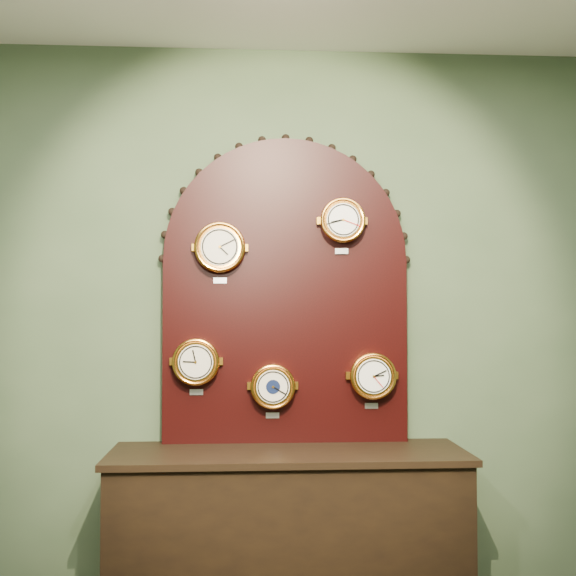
{
  "coord_description": "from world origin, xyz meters",
  "views": [
    {
      "loc": [
        -0.19,
        -1.01,
        1.47
      ],
      "look_at": [
        0.0,
        2.25,
        1.58
      ],
      "focal_mm": 43.73,
      "sensor_mm": 36.0,
      "label": 1
    }
  ],
  "objects": [
    {
      "name": "roman_clock",
      "position": [
        -0.32,
        2.38,
        1.78
      ],
      "size": [
        0.25,
        0.08,
        0.3
      ],
      "color": "orange",
      "rests_on": "display_board"
    },
    {
      "name": "arabic_clock",
      "position": [
        0.28,
        2.38,
        1.92
      ],
      "size": [
        0.22,
        0.08,
        0.27
      ],
      "color": "orange",
      "rests_on": "display_board"
    },
    {
      "name": "wall_back",
      "position": [
        0.0,
        2.5,
        1.4
      ],
      "size": [
        4.0,
        0.0,
        4.0
      ],
      "primitive_type": "plane",
      "rotation": [
        1.57,
        0.0,
        0.0
      ],
      "color": "#43573B",
      "rests_on": "ground"
    },
    {
      "name": "display_board",
      "position": [
        0.0,
        2.45,
        1.63
      ],
      "size": [
        1.26,
        0.06,
        1.53
      ],
      "color": "black",
      "rests_on": "shop_counter"
    },
    {
      "name": "hygrometer",
      "position": [
        -0.43,
        2.38,
        1.23
      ],
      "size": [
        0.23,
        0.08,
        0.28
      ],
      "color": "orange",
      "rests_on": "display_board"
    },
    {
      "name": "shop_counter",
      "position": [
        0.0,
        2.23,
        0.4
      ],
      "size": [
        1.6,
        0.5,
        0.8
      ],
      "primitive_type": "cube",
      "color": "black",
      "rests_on": "ground_plane"
    },
    {
      "name": "tide_clock",
      "position": [
        0.42,
        2.38,
        1.16
      ],
      "size": [
        0.23,
        0.08,
        0.28
      ],
      "color": "orange",
      "rests_on": "display_board"
    },
    {
      "name": "barometer",
      "position": [
        -0.07,
        2.38,
        1.11
      ],
      "size": [
        0.22,
        0.08,
        0.27
      ],
      "color": "orange",
      "rests_on": "display_board"
    }
  ]
}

